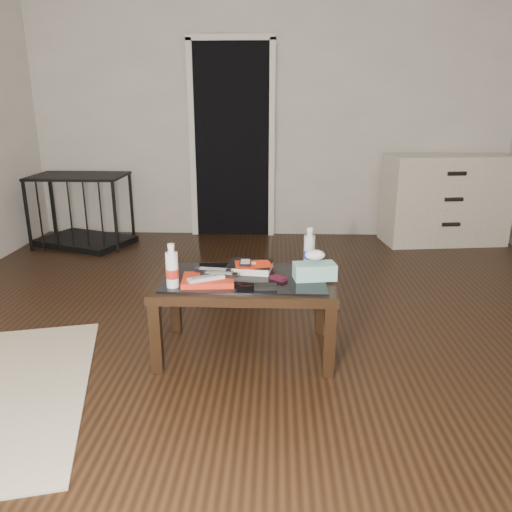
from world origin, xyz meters
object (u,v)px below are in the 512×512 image
Objects in this scene: water_bottle_right at (309,247)px; pet_crate at (83,222)px; textbook at (250,267)px; water_bottle_left at (172,265)px; dresser at (445,199)px; coffee_table at (245,288)px; tissue_box at (314,271)px.

pet_crate is at bearing 136.82° from water_bottle_right.
pet_crate is at bearing 138.24° from textbook.
textbook is at bearing 35.22° from water_bottle_left.
dresser is at bearing 56.07° from water_bottle_right.
tissue_box is (0.39, -0.02, 0.11)m from coffee_table.
pet_crate is (-3.70, -0.23, -0.22)m from dresser.
water_bottle_left is (-0.40, -0.28, 0.10)m from textbook.
water_bottle_right reaches higher than tissue_box.
coffee_table is 4.20× the size of water_bottle_right.
water_bottle_left is 1.00× the size of water_bottle_right.
pet_crate is 4.23× the size of textbook.
textbook is at bearing 151.37° from tissue_box.
pet_crate is 4.44× the size of water_bottle_right.
textbook is 0.39m from tissue_box.
water_bottle_right reaches higher than textbook.
pet_crate reaches higher than coffee_table.
pet_crate is (-1.80, 2.25, -0.17)m from coffee_table.
pet_crate is 2.83m from water_bottle_left.
water_bottle_left reaches higher than tissue_box.
coffee_table is 0.46m from water_bottle_right.
coffee_table is at bearing 168.47° from tissue_box.
textbook is 0.50m from water_bottle_left.
textbook is at bearing 76.81° from coffee_table.
water_bottle_right is at bearing 26.84° from water_bottle_left.
water_bottle_right is at bearing 85.24° from tissue_box.
water_bottle_right reaches higher than coffee_table.
dresser reaches higher than water_bottle_left.
coffee_table is at bearing 24.50° from water_bottle_left.
water_bottle_left is (1.43, -2.42, 0.35)m from pet_crate.
pet_crate is 3.16m from tissue_box.
tissue_box is (0.02, -0.22, -0.07)m from water_bottle_right.
water_bottle_left is (-0.37, -0.17, 0.18)m from coffee_table.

